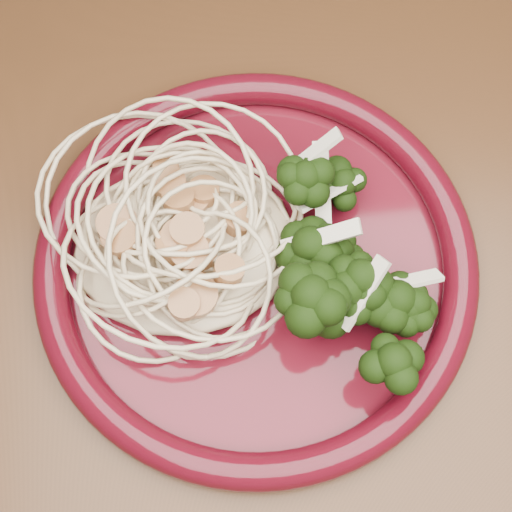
{
  "coord_description": "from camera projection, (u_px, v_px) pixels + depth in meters",
  "views": [
    {
      "loc": [
        0.0,
        -0.25,
        1.21
      ],
      "look_at": [
        0.03,
        -0.08,
        0.77
      ],
      "focal_mm": 50.0,
      "sensor_mm": 36.0,
      "label": 1
    }
  ],
  "objects": [
    {
      "name": "dinner_plate",
      "position": [
        256.0,
        261.0,
        0.48
      ],
      "size": [
        0.38,
        0.38,
        0.02
      ],
      "rotation": [
        0.0,
        0.0,
        -0.36
      ],
      "color": "#480A14",
      "rests_on": "dining_table"
    },
    {
      "name": "onion_garnish",
      "position": [
        354.0,
        250.0,
        0.42
      ],
      "size": [
        0.09,
        0.11,
        0.06
      ],
      "primitive_type": null,
      "rotation": [
        0.0,
        0.0,
        -0.36
      ],
      "color": "beige",
      "rests_on": "broccoli_pile"
    },
    {
      "name": "spaghetti_pile",
      "position": [
        184.0,
        238.0,
        0.47
      ],
      "size": [
        0.19,
        0.18,
        0.03
      ],
      "primitive_type": "ellipsoid",
      "rotation": [
        0.0,
        0.0,
        -0.36
      ],
      "color": "beige",
      "rests_on": "dinner_plate"
    },
    {
      "name": "scallop_cluster",
      "position": [
        178.0,
        212.0,
        0.44
      ],
      "size": [
        0.17,
        0.17,
        0.04
      ],
      "primitive_type": null,
      "rotation": [
        0.0,
        0.0,
        -0.36
      ],
      "color": "#AA7647",
      "rests_on": "spaghetti_pile"
    },
    {
      "name": "broccoli_pile",
      "position": [
        348.0,
        269.0,
        0.45
      ],
      "size": [
        0.14,
        0.17,
        0.05
      ],
      "primitive_type": "ellipsoid",
      "rotation": [
        0.0,
        0.0,
        -0.36
      ],
      "color": "black",
      "rests_on": "dinner_plate"
    },
    {
      "name": "dining_table",
      "position": [
        216.0,
        228.0,
        0.61
      ],
      "size": [
        1.2,
        0.8,
        0.75
      ],
      "color": "#472814",
      "rests_on": "ground"
    }
  ]
}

